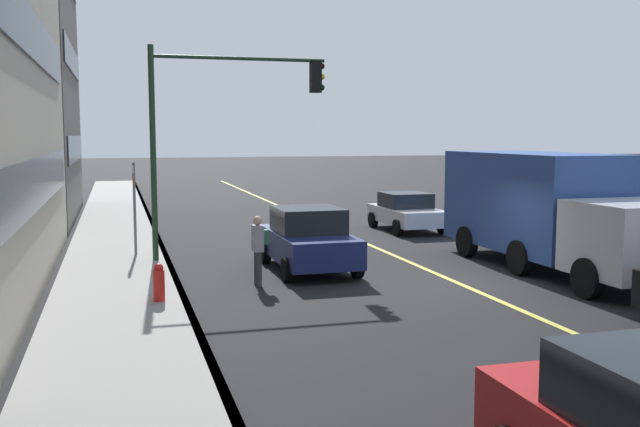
% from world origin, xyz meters
% --- Properties ---
extents(ground, '(200.00, 200.00, 0.00)m').
position_xyz_m(ground, '(0.00, 0.00, 0.00)').
color(ground, black).
extents(sidewalk_slab, '(80.00, 2.85, 0.15)m').
position_xyz_m(sidewalk_slab, '(0.00, 7.93, 0.07)').
color(sidewalk_slab, gray).
rests_on(sidewalk_slab, ground).
extents(curb_edge, '(80.00, 0.16, 0.15)m').
position_xyz_m(curb_edge, '(0.00, 6.58, 0.07)').
color(curb_edge, slate).
rests_on(curb_edge, ground).
extents(lane_stripe_center, '(80.00, 0.16, 0.01)m').
position_xyz_m(lane_stripe_center, '(0.00, 0.00, 0.01)').
color(lane_stripe_center, '#D8CC4C').
rests_on(lane_stripe_center, ground).
extents(car_white, '(3.87, 1.96, 1.42)m').
position_xyz_m(car_white, '(9.07, -2.55, 0.72)').
color(car_white, silver).
rests_on(car_white, ground).
extents(car_navy, '(4.05, 2.02, 1.67)m').
position_xyz_m(car_navy, '(2.42, 3.03, 0.83)').
color(car_navy, navy).
rests_on(car_navy, ground).
extents(truck_blue, '(8.26, 2.65, 3.09)m').
position_xyz_m(truck_blue, '(0.87, -3.18, 1.64)').
color(truck_blue, silver).
rests_on(truck_blue, ground).
extents(pedestrian_with_backpack, '(0.40, 0.37, 1.67)m').
position_xyz_m(pedestrian_with_backpack, '(0.84, 4.68, 0.97)').
color(pedestrian_with_backpack, '#383838').
rests_on(pedestrian_with_backpack, ground).
extents(traffic_light_mast, '(0.28, 4.92, 5.97)m').
position_xyz_m(traffic_light_mast, '(4.23, 5.05, 4.14)').
color(traffic_light_mast, '#1E3823').
rests_on(traffic_light_mast, ground).
extents(street_sign_post, '(0.60, 0.08, 2.81)m').
position_xyz_m(street_sign_post, '(5.33, 7.41, 1.66)').
color(street_sign_post, slate).
rests_on(street_sign_post, ground).
extents(fire_hydrant, '(0.24, 0.24, 0.94)m').
position_xyz_m(fire_hydrant, '(-0.79, 7.10, 0.47)').
color(fire_hydrant, red).
rests_on(fire_hydrant, ground).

